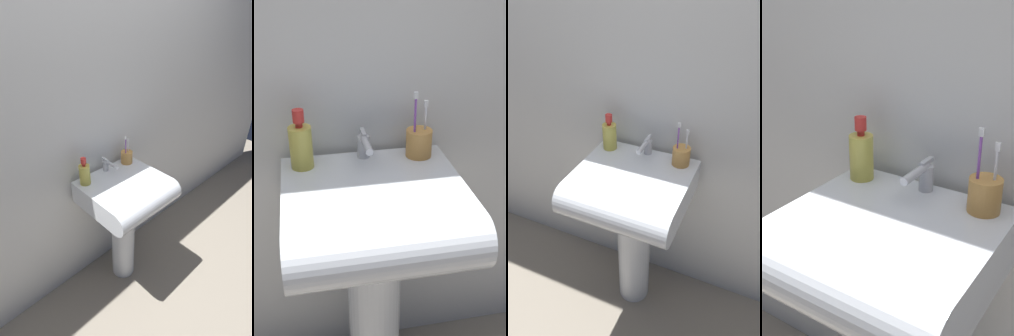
# 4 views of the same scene
# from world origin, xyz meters

# --- Properties ---
(wall_back) EXTENTS (5.00, 0.05, 2.40)m
(wall_back) POSITION_xyz_m (0.00, 0.25, 1.20)
(wall_back) COLOR silver
(wall_back) RESTS_ON ground
(sink_pedestal) EXTENTS (0.17, 0.17, 0.71)m
(sink_pedestal) POSITION_xyz_m (0.00, 0.00, 0.36)
(sink_pedestal) COLOR white
(sink_pedestal) RESTS_ON ground
(sink_basin) EXTENTS (0.50, 0.48, 0.15)m
(sink_basin) POSITION_xyz_m (0.00, -0.05, 0.79)
(sink_basin) COLOR white
(sink_basin) RESTS_ON sink_pedestal
(faucet) EXTENTS (0.04, 0.14, 0.09)m
(faucet) POSITION_xyz_m (0.00, 0.14, 0.91)
(faucet) COLOR silver
(faucet) RESTS_ON sink_basin
(toothbrush_cup) EXTENTS (0.08, 0.08, 0.21)m
(toothbrush_cup) POSITION_xyz_m (0.17, 0.14, 0.91)
(toothbrush_cup) COLOR #D19347
(toothbrush_cup) RESTS_ON sink_basin
(soap_bottle) EXTENTS (0.07, 0.07, 0.18)m
(soap_bottle) POSITION_xyz_m (-0.19, 0.13, 0.93)
(soap_bottle) COLOR gold
(soap_bottle) RESTS_ON sink_basin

